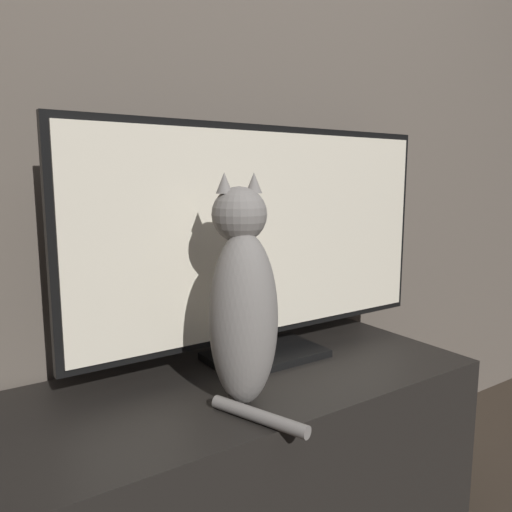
% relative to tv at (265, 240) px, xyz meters
% --- Properties ---
extents(wall_back, '(4.80, 0.05, 2.60)m').
position_rel_tv_xyz_m(wall_back, '(-0.12, 0.22, 0.44)').
color(wall_back, '#60564C').
rests_on(wall_back, ground_plane).
extents(tv_stand, '(1.19, 0.52, 0.53)m').
position_rel_tv_xyz_m(tv_stand, '(-0.12, -0.09, -0.60)').
color(tv_stand, black).
rests_on(tv_stand, ground_plane).
extents(tv, '(1.11, 0.19, 0.64)m').
position_rel_tv_xyz_m(tv, '(0.00, 0.00, 0.00)').
color(tv, black).
rests_on(tv, tv_stand).
extents(cat, '(0.18, 0.31, 0.51)m').
position_rel_tv_xyz_m(cat, '(-0.20, -0.20, -0.10)').
color(cat, gray).
rests_on(cat, tv_stand).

